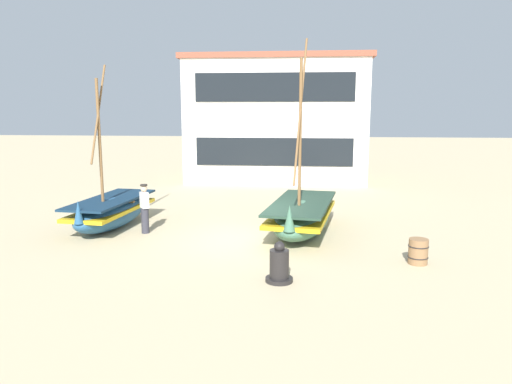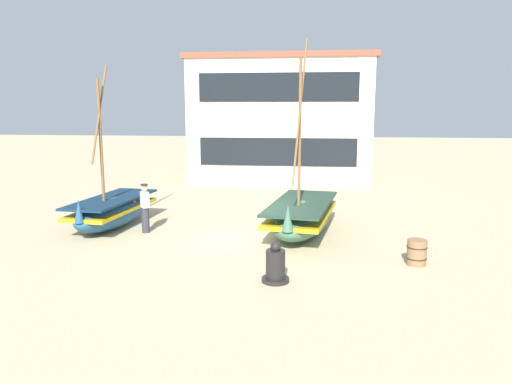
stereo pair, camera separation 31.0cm
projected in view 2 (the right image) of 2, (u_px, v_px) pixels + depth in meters
The scene contains 7 objects.
ground_plane at pixel (252, 240), 15.55m from camera, with size 120.00×120.00×0.00m, color tan.
fishing_boat_near_left at pixel (302, 216), 16.21m from camera, with size 2.53×5.10×6.48m.
fishing_boat_centre_large at pixel (112, 211), 17.13m from camera, with size 1.98×4.45×5.67m.
fisherman_by_hull at pixel (145, 209), 16.31m from camera, with size 0.39×0.42×1.68m.
capstan_winch at pixel (275, 266), 11.69m from camera, with size 0.68×0.68×1.01m.
wooden_barrel at pixel (417, 252), 12.98m from camera, with size 0.56×0.56×0.70m.
harbor_building_main at pixel (281, 119), 28.44m from camera, with size 10.57×5.74×7.19m.
Camera 2 is at (1.90, -14.94, 4.17)m, focal length 33.63 mm.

